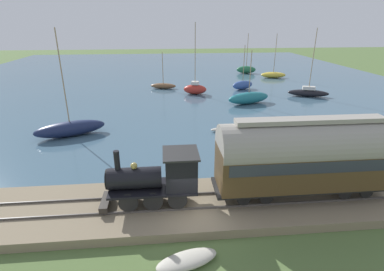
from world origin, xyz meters
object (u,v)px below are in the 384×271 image
passenger_coach (306,155)px  rowboat_near_shore (272,134)px  steam_locomotive (160,176)px  sailboat_red (195,89)px  sailboat_yellow (273,75)px  rowboat_far_out (225,130)px  beached_dinghy (187,260)px  sailboat_black (308,92)px  sailboat_navy (70,128)px  sailboat_teal (249,98)px  sailboat_blue (243,85)px  sailboat_brown (163,86)px  sailboat_green (246,70)px

passenger_coach → rowboat_near_shore: bearing=-11.3°
steam_locomotive → sailboat_red: size_ratio=0.54×
steam_locomotive → sailboat_yellow: size_ratio=0.68×
sailboat_red → rowboat_far_out: sailboat_red is taller
beached_dinghy → steam_locomotive: bearing=15.6°
sailboat_black → sailboat_navy: (-12.35, 28.50, 0.13)m
sailboat_teal → sailboat_red: 8.49m
sailboat_black → rowboat_far_out: size_ratio=3.34×
sailboat_blue → sailboat_red: size_ratio=0.67×
sailboat_blue → rowboat_far_out: bearing=138.7°
sailboat_brown → sailboat_red: bearing=-120.7°
steam_locomotive → sailboat_red: 28.19m
sailboat_blue → sailboat_black: sailboat_black is taller
sailboat_green → sailboat_teal: bearing=174.8°
sailboat_brown → sailboat_blue: 12.17m
passenger_coach → rowboat_far_out: bearing=8.9°
sailboat_yellow → rowboat_far_out: 30.62m
passenger_coach → sailboat_red: (27.74, 3.10, -2.30)m
steam_locomotive → sailboat_black: size_ratio=0.58×
sailboat_teal → sailboat_blue: bearing=-26.3°
sailboat_teal → sailboat_red: (5.80, 6.19, 0.04)m
sailboat_teal → beached_dinghy: bearing=142.2°
sailboat_blue → rowboat_far_out: sailboat_blue is taller
sailboat_black → beached_dinghy: size_ratio=3.00×
beached_dinghy → sailboat_navy: bearing=29.5°
steam_locomotive → sailboat_yellow: sailboat_yellow is taller
sailboat_blue → rowboat_near_shore: size_ratio=2.60×
passenger_coach → beached_dinghy: (-4.00, 6.83, -2.88)m
sailboat_blue → sailboat_red: bearing=86.1°
steam_locomotive → rowboat_near_shore: bearing=-44.0°
sailboat_blue → rowboat_far_out: (-18.03, 6.36, -0.48)m
sailboat_green → rowboat_near_shore: 34.74m
sailboat_black → sailboat_green: bearing=29.1°
steam_locomotive → sailboat_teal: sailboat_teal is taller
passenger_coach → sailboat_blue: sailboat_blue is taller
sailboat_red → beached_dinghy: sailboat_red is taller
sailboat_yellow → rowboat_near_shore: 30.63m
sailboat_teal → sailboat_blue: 8.37m
sailboat_yellow → sailboat_green: bearing=43.7°
steam_locomotive → sailboat_teal: size_ratio=0.80×
sailboat_green → sailboat_red: 20.54m
steam_locomotive → sailboat_teal: 24.60m
passenger_coach → sailboat_navy: (12.47, 16.17, -2.38)m
passenger_coach → sailboat_green: bearing=-11.3°
steam_locomotive → sailboat_green: size_ratio=0.69×
sailboat_blue → beached_dinghy: size_ratio=2.17×
steam_locomotive → sailboat_green: bearing=-20.7°
sailboat_black → beached_dinghy: (-28.82, 19.17, -0.37)m
sailboat_brown → sailboat_black: (-7.05, -19.93, 0.14)m
sailboat_yellow → sailboat_red: sailboat_red is taller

